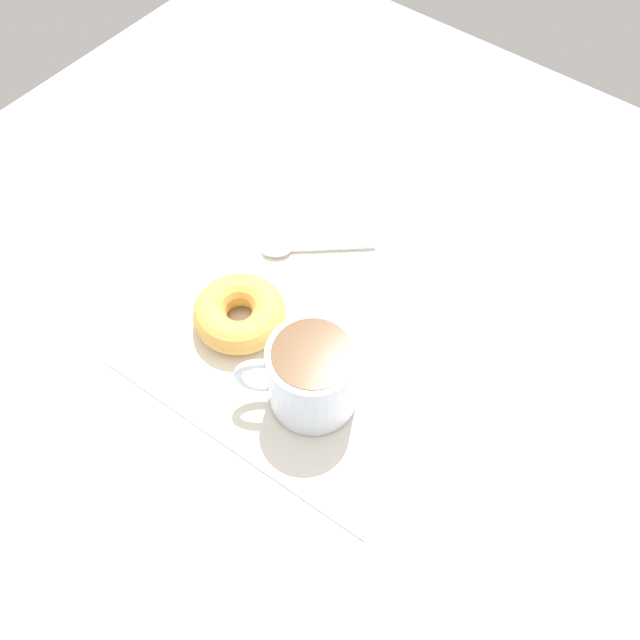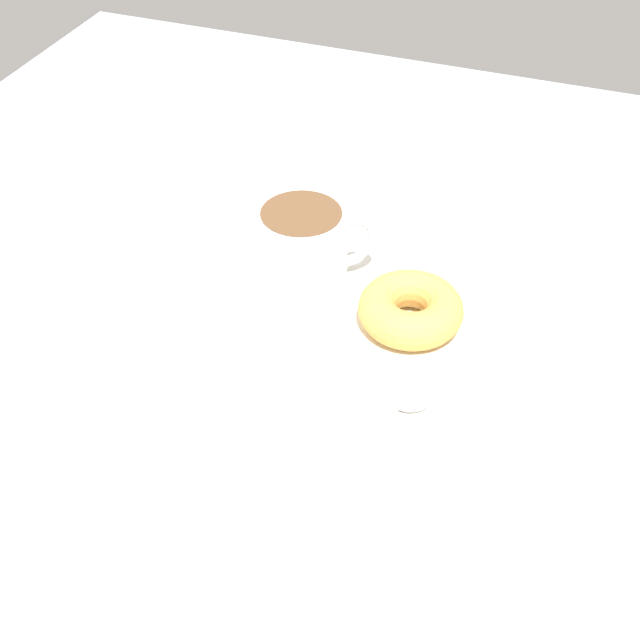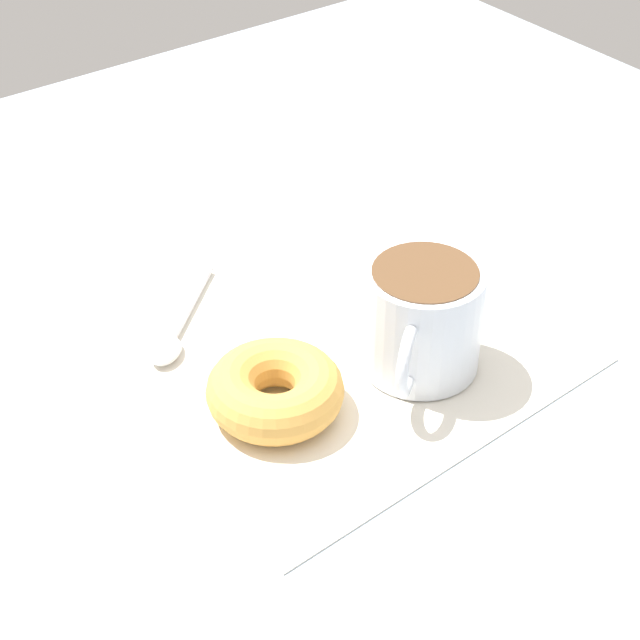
{
  "view_description": "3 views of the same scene",
  "coord_description": "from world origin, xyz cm",
  "views": [
    {
      "loc": [
        -24.66,
        31.38,
        66.66
      ],
      "look_at": [
        1.78,
        -2.72,
        2.3
      ],
      "focal_mm": 40.0,
      "sensor_mm": 36.0,
      "label": 1
    },
    {
      "loc": [
        23.85,
        -62.47,
        57.56
      ],
      "look_at": [
        1.78,
        -2.72,
        2.3
      ],
      "focal_mm": 50.0,
      "sensor_mm": 36.0,
      "label": 2
    },
    {
      "loc": [
        42.09,
        51.2,
        54.13
      ],
      "look_at": [
        1.78,
        -2.72,
        2.3
      ],
      "focal_mm": 60.0,
      "sensor_mm": 36.0,
      "label": 3
    }
  ],
  "objects": [
    {
      "name": "napkin",
      "position": [
        1.78,
        -2.72,
        0.15
      ],
      "size": [
        35.03,
        35.03,
        0.3
      ],
      "primitive_type": "cube",
      "rotation": [
        0.0,
        0.0,
        0.05
      ],
      "color": "white",
      "rests_on": "ground_plane"
    },
    {
      "name": "coffee_cup",
      "position": [
        -2.58,
        4.35,
        4.82
      ],
      "size": [
        11.16,
        9.82,
        8.74
      ],
      "color": "silver",
      "rests_on": "napkin"
    },
    {
      "name": "ground_plane",
      "position": [
        0.0,
        0.0,
        -1.0
      ],
      "size": [
        120.0,
        120.0,
        2.0
      ],
      "primitive_type": "cube",
      "color": "#99A8B7"
    },
    {
      "name": "spoon",
      "position": [
        11.27,
        -9.69,
        0.7
      ],
      "size": [
        11.35,
        10.08,
        0.9
      ],
      "color": "silver",
      "rests_on": "napkin"
    },
    {
      "name": "donut",
      "position": [
        9.39,
        1.93,
        2.17
      ],
      "size": [
        10.25,
        10.25,
        3.75
      ],
      "primitive_type": "torus",
      "color": "gold",
      "rests_on": "napkin"
    }
  ]
}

